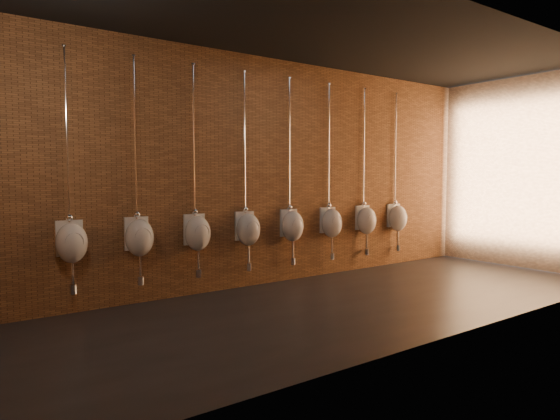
{
  "coord_description": "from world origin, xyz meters",
  "views": [
    {
      "loc": [
        -3.96,
        -4.35,
        1.55
      ],
      "look_at": [
        -0.14,
        0.9,
        1.1
      ],
      "focal_mm": 32.0,
      "sensor_mm": 36.0,
      "label": 1
    }
  ],
  "objects_px": {
    "urinal_0": "(72,241)",
    "urinal_7": "(398,217)",
    "urinal_5": "(332,222)",
    "urinal_2": "(198,232)",
    "urinal_1": "(139,236)",
    "urinal_4": "(292,225)",
    "urinal_3": "(248,228)",
    "urinal_6": "(366,219)"
  },
  "relations": [
    {
      "from": "urinal_0",
      "to": "urinal_4",
      "type": "distance_m",
      "value": 3.05
    },
    {
      "from": "urinal_5",
      "to": "urinal_0",
      "type": "bearing_deg",
      "value": 180.0
    },
    {
      "from": "urinal_4",
      "to": "urinal_5",
      "type": "bearing_deg",
      "value": 0.0
    },
    {
      "from": "urinal_5",
      "to": "urinal_2",
      "type": "bearing_deg",
      "value": 180.0
    },
    {
      "from": "urinal_1",
      "to": "urinal_4",
      "type": "height_order",
      "value": "same"
    },
    {
      "from": "urinal_1",
      "to": "urinal_3",
      "type": "bearing_deg",
      "value": 0.0
    },
    {
      "from": "urinal_0",
      "to": "urinal_7",
      "type": "xyz_separation_m",
      "value": [
        5.34,
        0.0,
        0.0
      ]
    },
    {
      "from": "urinal_2",
      "to": "urinal_3",
      "type": "xyz_separation_m",
      "value": [
        0.76,
        0.0,
        0.0
      ]
    },
    {
      "from": "urinal_0",
      "to": "urinal_4",
      "type": "xyz_separation_m",
      "value": [
        3.05,
        0.0,
        0.0
      ]
    },
    {
      "from": "urinal_1",
      "to": "urinal_7",
      "type": "height_order",
      "value": "same"
    },
    {
      "from": "urinal_0",
      "to": "urinal_6",
      "type": "bearing_deg",
      "value": 0.0
    },
    {
      "from": "urinal_0",
      "to": "urinal_1",
      "type": "bearing_deg",
      "value": 0.0
    },
    {
      "from": "urinal_5",
      "to": "urinal_6",
      "type": "height_order",
      "value": "same"
    },
    {
      "from": "urinal_1",
      "to": "urinal_7",
      "type": "xyz_separation_m",
      "value": [
        4.58,
        0.0,
        0.0
      ]
    },
    {
      "from": "urinal_0",
      "to": "urinal_2",
      "type": "bearing_deg",
      "value": 0.0
    },
    {
      "from": "urinal_5",
      "to": "urinal_6",
      "type": "relative_size",
      "value": 1.0
    },
    {
      "from": "urinal_1",
      "to": "urinal_4",
      "type": "bearing_deg",
      "value": 0.0
    },
    {
      "from": "urinal_2",
      "to": "urinal_4",
      "type": "height_order",
      "value": "same"
    },
    {
      "from": "urinal_4",
      "to": "urinal_7",
      "type": "height_order",
      "value": "same"
    },
    {
      "from": "urinal_0",
      "to": "urinal_7",
      "type": "relative_size",
      "value": 1.0
    },
    {
      "from": "urinal_3",
      "to": "urinal_4",
      "type": "height_order",
      "value": "same"
    },
    {
      "from": "urinal_4",
      "to": "urinal_7",
      "type": "bearing_deg",
      "value": 0.0
    },
    {
      "from": "urinal_7",
      "to": "urinal_2",
      "type": "bearing_deg",
      "value": 180.0
    },
    {
      "from": "urinal_0",
      "to": "urinal_6",
      "type": "relative_size",
      "value": 1.0
    },
    {
      "from": "urinal_2",
      "to": "urinal_3",
      "type": "relative_size",
      "value": 1.0
    },
    {
      "from": "urinal_2",
      "to": "urinal_5",
      "type": "height_order",
      "value": "same"
    },
    {
      "from": "urinal_1",
      "to": "urinal_7",
      "type": "relative_size",
      "value": 1.0
    },
    {
      "from": "urinal_4",
      "to": "urinal_6",
      "type": "distance_m",
      "value": 1.53
    },
    {
      "from": "urinal_3",
      "to": "urinal_6",
      "type": "bearing_deg",
      "value": 0.0
    },
    {
      "from": "urinal_0",
      "to": "urinal_5",
      "type": "height_order",
      "value": "same"
    },
    {
      "from": "urinal_1",
      "to": "urinal_2",
      "type": "xyz_separation_m",
      "value": [
        0.76,
        0.0,
        0.0
      ]
    },
    {
      "from": "urinal_3",
      "to": "urinal_1",
      "type": "bearing_deg",
      "value": 180.0
    },
    {
      "from": "urinal_3",
      "to": "urinal_5",
      "type": "distance_m",
      "value": 1.53
    },
    {
      "from": "urinal_0",
      "to": "urinal_7",
      "type": "height_order",
      "value": "same"
    },
    {
      "from": "urinal_6",
      "to": "urinal_2",
      "type": "bearing_deg",
      "value": 180.0
    },
    {
      "from": "urinal_7",
      "to": "urinal_1",
      "type": "bearing_deg",
      "value": 180.0
    },
    {
      "from": "urinal_2",
      "to": "urinal_5",
      "type": "bearing_deg",
      "value": 0.0
    },
    {
      "from": "urinal_3",
      "to": "urinal_4",
      "type": "relative_size",
      "value": 1.0
    },
    {
      "from": "urinal_0",
      "to": "urinal_5",
      "type": "relative_size",
      "value": 1.0
    },
    {
      "from": "urinal_0",
      "to": "urinal_3",
      "type": "bearing_deg",
      "value": 0.0
    },
    {
      "from": "urinal_2",
      "to": "urinal_1",
      "type": "bearing_deg",
      "value": 180.0
    },
    {
      "from": "urinal_1",
      "to": "urinal_4",
      "type": "xyz_separation_m",
      "value": [
        2.29,
        0.0,
        0.0
      ]
    }
  ]
}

